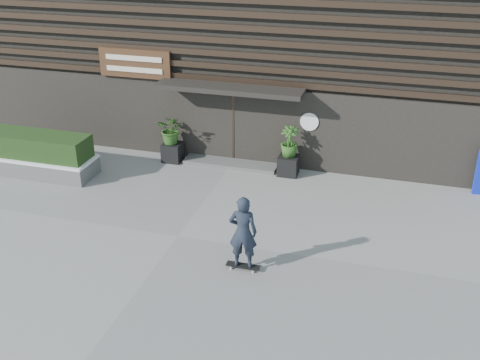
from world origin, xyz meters
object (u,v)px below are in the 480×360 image
(raised_bed, at_px, (40,165))
(skateboarder, at_px, (243,232))
(planter_pot_left, at_px, (173,152))
(planter_pot_right, at_px, (288,165))

(raised_bed, relative_size, skateboarder, 1.90)
(planter_pot_left, height_order, skateboarder, skateboarder)
(planter_pot_left, height_order, raised_bed, planter_pot_left)
(planter_pot_left, xyz_separation_m, skateboarder, (3.86, -5.32, 0.66))
(planter_pot_left, distance_m, raised_bed, 4.11)
(planter_pot_right, height_order, raised_bed, planter_pot_right)
(raised_bed, distance_m, skateboarder, 8.18)
(planter_pot_left, bearing_deg, skateboarder, -54.01)
(planter_pot_left, relative_size, skateboarder, 0.33)
(planter_pot_right, bearing_deg, planter_pot_left, 180.00)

